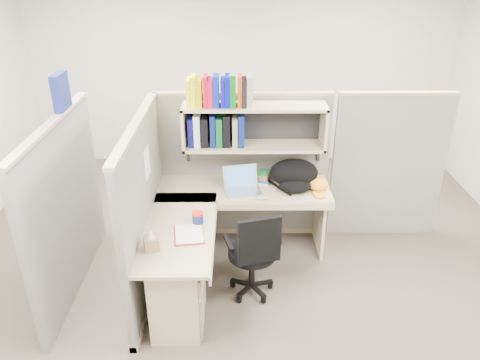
{
  "coord_description": "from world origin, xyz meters",
  "views": [
    {
      "loc": [
        -0.06,
        -3.64,
        2.89
      ],
      "look_at": [
        -0.04,
        0.25,
        0.98
      ],
      "focal_mm": 35.0,
      "sensor_mm": 36.0,
      "label": 1
    }
  ],
  "objects_px": {
    "desk": "(198,262)",
    "backpack": "(295,176)",
    "task_chair": "(253,266)",
    "laptop": "(243,181)",
    "snack_canister": "(198,217)"
  },
  "relations": [
    {
      "from": "snack_canister",
      "to": "task_chair",
      "type": "height_order",
      "value": "task_chair"
    },
    {
      "from": "laptop",
      "to": "task_chair",
      "type": "height_order",
      "value": "laptop"
    },
    {
      "from": "laptop",
      "to": "snack_canister",
      "type": "xyz_separation_m",
      "value": [
        -0.4,
        -0.57,
        -0.07
      ]
    },
    {
      "from": "desk",
      "to": "task_chair",
      "type": "relative_size",
      "value": 1.91
    },
    {
      "from": "laptop",
      "to": "snack_canister",
      "type": "relative_size",
      "value": 3.34
    },
    {
      "from": "desk",
      "to": "backpack",
      "type": "relative_size",
      "value": 3.59
    },
    {
      "from": "desk",
      "to": "backpack",
      "type": "xyz_separation_m",
      "value": [
        0.92,
        0.84,
        0.43
      ]
    },
    {
      "from": "desk",
      "to": "snack_canister",
      "type": "bearing_deg",
      "value": 91.95
    },
    {
      "from": "desk",
      "to": "backpack",
      "type": "distance_m",
      "value": 1.32
    },
    {
      "from": "desk",
      "to": "task_chair",
      "type": "xyz_separation_m",
      "value": [
        0.48,
        0.1,
        -0.12
      ]
    },
    {
      "from": "task_chair",
      "to": "snack_canister",
      "type": "bearing_deg",
      "value": 169.57
    },
    {
      "from": "backpack",
      "to": "task_chair",
      "type": "xyz_separation_m",
      "value": [
        -0.43,
        -0.75,
        -0.55
      ]
    },
    {
      "from": "laptop",
      "to": "snack_canister",
      "type": "bearing_deg",
      "value": -138.0
    },
    {
      "from": "task_chair",
      "to": "backpack",
      "type": "bearing_deg",
      "value": 60.03
    },
    {
      "from": "desk",
      "to": "task_chair",
      "type": "bearing_deg",
      "value": 11.12
    }
  ]
}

